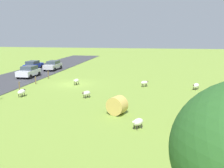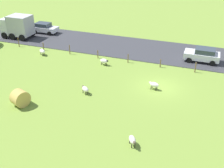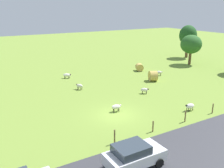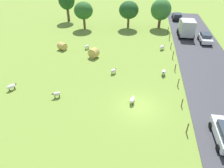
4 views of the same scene
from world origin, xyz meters
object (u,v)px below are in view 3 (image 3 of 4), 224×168
object	(u,v)px
hay_bale_0	(153,76)
tree_0	(191,44)
sheep_5	(145,90)
sheep_0	(190,106)
sheep_6	(67,75)
tree_3	(188,35)
hay_bale_1	(139,67)
sheep_3	(159,72)
car_1	(134,155)
sheep_1	(116,107)
sheep_4	(80,86)

from	to	relation	value
hay_bale_0	tree_0	bearing A→B (deg)	111.58
sheep_5	hay_bale_0	bearing A→B (deg)	130.48
sheep_0	sheep_6	size ratio (longest dim) A/B	0.93
sheep_0	tree_3	bearing A→B (deg)	134.28
sheep_5	hay_bale_1	world-z (taller)	hay_bale_1
sheep_0	sheep_3	bearing A→B (deg)	151.97
sheep_0	tree_0	xyz separation A→B (m)	(-15.74, 16.86, 3.22)
car_1	hay_bale_0	bearing A→B (deg)	137.02
sheep_3	hay_bale_0	distance (m)	3.40
sheep_1	sheep_4	xyz separation A→B (m)	(-8.64, -0.31, -0.01)
sheep_6	sheep_5	bearing A→B (deg)	26.47
tree_0	hay_bale_0	bearing A→B (deg)	-68.42
hay_bale_1	hay_bale_0	bearing A→B (deg)	-18.36
sheep_3	hay_bale_0	bearing A→B (deg)	-56.52
hay_bale_1	tree_3	bearing A→B (deg)	105.69
sheep_3	sheep_4	distance (m)	13.66
tree_3	sheep_3	bearing A→B (deg)	-60.29
sheep_4	tree_0	size ratio (longest dim) A/B	0.19
sheep_6	hay_bale_1	world-z (taller)	hay_bale_1
sheep_1	sheep_6	distance (m)	14.60
tree_0	car_1	size ratio (longest dim) A/B	1.34
tree_0	tree_3	bearing A→B (deg)	138.45
sheep_5	sheep_6	distance (m)	12.91
sheep_3	car_1	bearing A→B (deg)	-44.84
sheep_3	sheep_5	world-z (taller)	sheep_3
sheep_1	sheep_6	world-z (taller)	sheep_1
sheep_5	tree_3	size ratio (longest dim) A/B	0.15
hay_bale_1	tree_3	distance (m)	16.76
sheep_3	sheep_4	bearing A→B (deg)	-89.49
sheep_0	sheep_3	distance (m)	14.10
sheep_5	tree_3	distance (m)	26.59
sheep_0	sheep_5	world-z (taller)	sheep_0
sheep_5	car_1	size ratio (longest dim) A/B	0.25
sheep_5	car_1	distance (m)	15.32
sheep_6	tree_0	world-z (taller)	tree_0
sheep_3	tree_0	distance (m)	11.23
sheep_3	sheep_0	bearing A→B (deg)	-28.03
sheep_0	sheep_3	size ratio (longest dim) A/B	1.11
hay_bale_1	car_1	distance (m)	26.98
sheep_0	car_1	distance (m)	11.74
sheep_1	car_1	world-z (taller)	car_1
sheep_4	tree_0	bearing A→B (deg)	98.14
sheep_6	tree_3	world-z (taller)	tree_3
hay_bale_1	car_1	world-z (taller)	car_1
hay_bale_1	sheep_5	bearing A→B (deg)	-33.53
hay_bale_1	tree_0	xyz separation A→B (m)	(0.75, 11.10, 3.13)
sheep_1	hay_bale_1	world-z (taller)	hay_bale_1
sheep_1	sheep_4	size ratio (longest dim) A/B	1.08
tree_0	tree_3	size ratio (longest dim) A/B	0.81
sheep_0	sheep_5	bearing A→B (deg)	-173.98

